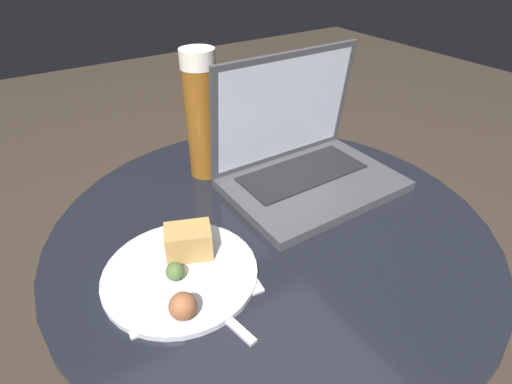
# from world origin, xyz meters

# --- Properties ---
(table) EXTENTS (0.75, 0.75, 0.52)m
(table) POSITION_xyz_m (0.00, 0.00, 0.39)
(table) COLOR black
(table) RESTS_ON ground_plane
(napkin) EXTENTS (0.20, 0.15, 0.00)m
(napkin) POSITION_xyz_m (-0.18, -0.04, 0.53)
(napkin) COLOR silver
(napkin) RESTS_ON table
(laptop) EXTENTS (0.32, 0.23, 0.24)m
(laptop) POSITION_xyz_m (0.13, 0.08, 0.57)
(laptop) COLOR #47474C
(laptop) RESTS_ON table
(beer_glass) EXTENTS (0.06, 0.06, 0.25)m
(beer_glass) POSITION_xyz_m (-0.01, 0.21, 0.65)
(beer_glass) COLOR brown
(beer_glass) RESTS_ON table
(snack_plate) EXTENTS (0.23, 0.23, 0.06)m
(snack_plate) POSITION_xyz_m (-0.18, -0.03, 0.54)
(snack_plate) COLOR silver
(snack_plate) RESTS_ON table
(fork) EXTENTS (0.05, 0.18, 0.00)m
(fork) POSITION_xyz_m (-0.17, -0.08, 0.53)
(fork) COLOR silver
(fork) RESTS_ON table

